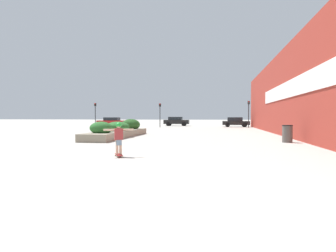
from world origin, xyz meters
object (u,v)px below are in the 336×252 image
at_px(car_leftmost, 111,121).
at_px(traffic_light_left, 160,111).
at_px(skateboard, 119,155).
at_px(car_rightmost, 313,121).
at_px(trash_bin, 287,134).
at_px(traffic_light_right, 249,110).
at_px(traffic_light_far_left, 95,111).
at_px(car_center_left, 235,122).
at_px(skateboarder, 119,135).
at_px(car_center_right, 176,121).

xyz_separation_m(car_leftmost, traffic_light_left, (8.63, -3.34, 1.58)).
xyz_separation_m(skateboard, car_rightmost, (17.40, 35.64, 0.80)).
distance_m(trash_bin, traffic_light_right, 24.20).
distance_m(trash_bin, traffic_light_far_left, 32.58).
bearing_deg(car_center_left, skateboarder, -10.30).
bearing_deg(car_rightmost, car_center_left, -85.51).
height_order(trash_bin, traffic_light_left, traffic_light_left).
bearing_deg(traffic_light_right, traffic_light_far_left, -179.24).
bearing_deg(car_center_right, car_rightmost, 81.60).
bearing_deg(car_center_left, traffic_light_far_left, -81.01).
distance_m(skateboard, car_center_left, 35.35).
bearing_deg(trash_bin, car_center_left, 93.03).
relative_size(car_rightmost, traffic_light_left, 1.38).
xyz_separation_m(car_center_left, traffic_light_far_left, (-20.71, -3.28, 1.67)).
bearing_deg(skateboarder, traffic_light_right, 48.91).
height_order(car_rightmost, traffic_light_far_left, traffic_light_far_left).
bearing_deg(traffic_light_right, traffic_light_left, -179.33).
distance_m(car_leftmost, traffic_light_left, 9.39).
bearing_deg(car_center_left, traffic_light_right, 28.13).
height_order(trash_bin, car_center_right, car_center_right).
xyz_separation_m(traffic_light_left, traffic_light_right, (12.47, 0.15, 0.16)).
height_order(car_center_left, traffic_light_far_left, traffic_light_far_left).
height_order(car_center_left, car_rightmost, car_rightmost).
relative_size(skateboard, trash_bin, 0.77).
bearing_deg(skateboard, traffic_light_right, 48.91).
bearing_deg(traffic_light_far_left, skateboarder, -65.45).
xyz_separation_m(trash_bin, car_center_right, (-10.89, 31.01, 0.28)).
distance_m(car_center_right, car_rightmost, 20.76).
xyz_separation_m(skateboarder, traffic_light_left, (-4.55, 31.64, 1.52)).
distance_m(car_center_left, traffic_light_right, 3.81).
height_order(car_leftmost, car_rightmost, car_rightmost).
height_order(traffic_light_right, traffic_light_far_left, traffic_light_right).
xyz_separation_m(skateboarder, car_leftmost, (-13.18, 34.98, -0.06)).
xyz_separation_m(car_leftmost, traffic_light_right, (21.10, -3.19, 1.74)).
bearing_deg(traffic_light_far_left, skateboard, -65.45).
bearing_deg(skateboard, traffic_light_far_left, 87.44).
relative_size(car_leftmost, traffic_light_far_left, 1.19).
bearing_deg(car_center_right, skateboard, 4.64).
bearing_deg(skateboarder, car_rightmost, 36.87).
bearing_deg(car_center_right, car_leftmost, -69.80).
xyz_separation_m(skateboarder, traffic_light_far_left, (-14.38, 31.49, 1.60)).
bearing_deg(car_rightmost, trash_bin, -19.03).
xyz_separation_m(trash_bin, car_rightmost, (9.65, 27.97, 0.35)).
xyz_separation_m(car_center_right, traffic_light_far_left, (-11.25, -7.18, 1.63)).
xyz_separation_m(car_rightmost, traffic_light_right, (-9.49, -3.85, 1.64)).
relative_size(skateboard, car_center_left, 0.20).
bearing_deg(car_center_right, traffic_light_far_left, -57.44).
relative_size(car_center_left, traffic_light_far_left, 1.10).
height_order(skateboard, car_center_right, car_center_right).
relative_size(trash_bin, traffic_light_right, 0.28).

